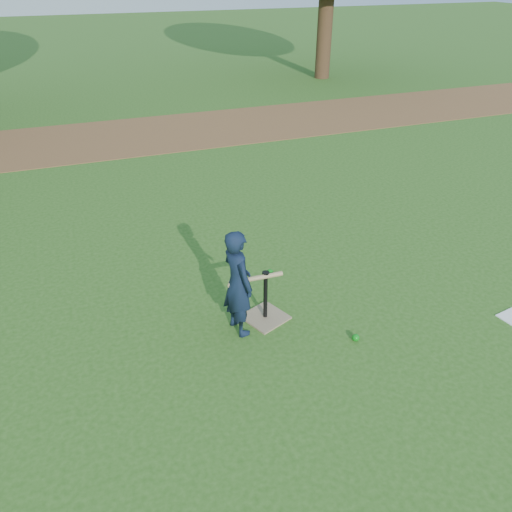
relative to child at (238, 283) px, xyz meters
name	(u,v)px	position (x,y,z in m)	size (l,w,h in m)	color
ground	(288,317)	(0.60, 0.01, -0.61)	(80.00, 80.00, 0.00)	#285116
dirt_strip	(161,133)	(0.60, 7.51, -0.60)	(24.00, 3.00, 0.01)	brown
child	(238,283)	(0.00, 0.00, 0.00)	(0.44, 0.29, 1.21)	#101B31
wiffle_ball_ground	(356,338)	(1.11, -0.62, -0.57)	(0.08, 0.08, 0.08)	#0B8115
batting_tee	(265,310)	(0.34, 0.08, -0.50)	(0.56, 0.56, 0.61)	#937A5D
swing_action	(256,278)	(0.23, 0.07, -0.03)	(0.63, 0.19, 0.09)	tan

